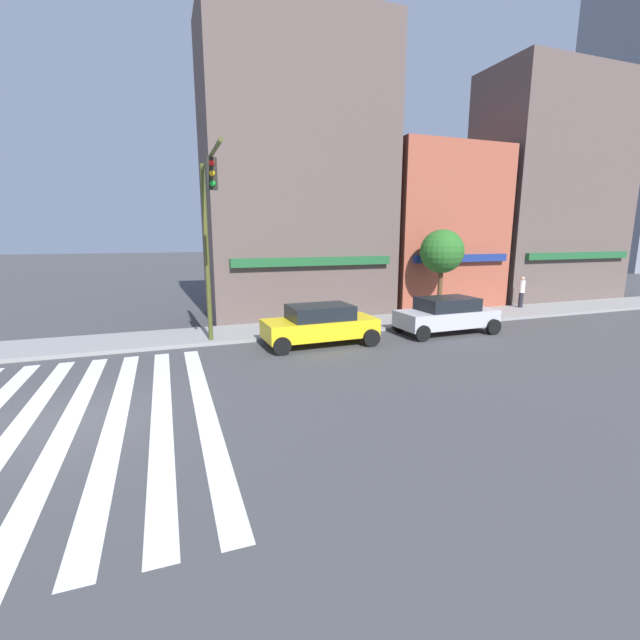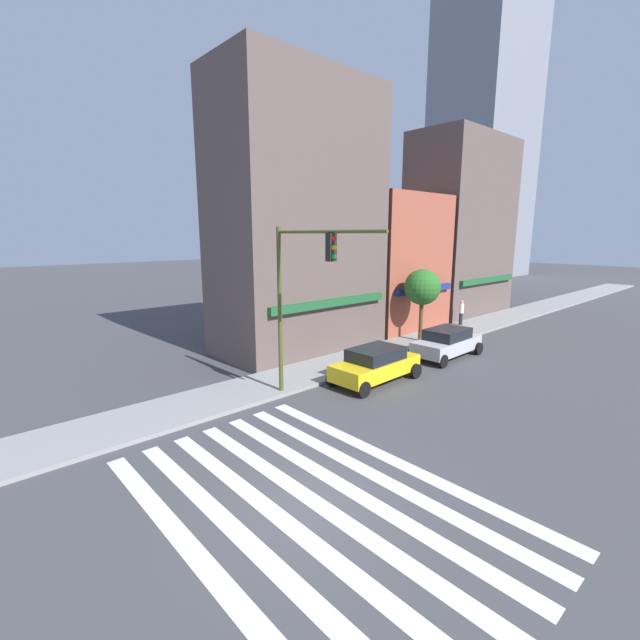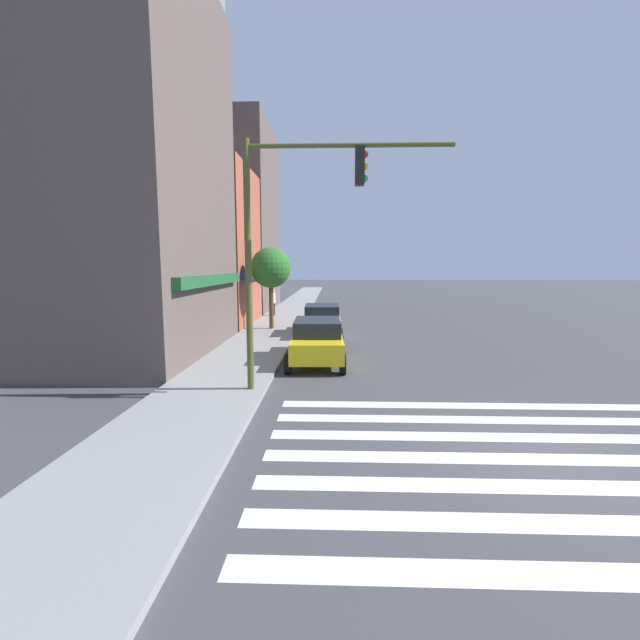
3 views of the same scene
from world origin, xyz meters
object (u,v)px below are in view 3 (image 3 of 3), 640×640
traffic_signal (294,223)px  pedestrian_white_shirt (273,302)px  sedan_silver (322,320)px  street_tree (271,268)px  sedan_yellow (317,340)px

traffic_signal → pedestrian_white_shirt: traffic_signal is taller
sedan_silver → street_tree: bearing=58.9°
sedan_silver → sedan_yellow: bearing=178.6°
traffic_signal → street_tree: bearing=11.5°
traffic_signal → sedan_silver: bearing=-2.7°
sedan_yellow → street_tree: (7.48, 2.80, 2.58)m
traffic_signal → street_tree: size_ratio=1.56×
sedan_silver → pedestrian_white_shirt: 8.51m
pedestrian_white_shirt → street_tree: bearing=-6.2°
sedan_silver → pedestrian_white_shirt: size_ratio=2.51×
pedestrian_white_shirt → street_tree: size_ratio=0.40×
traffic_signal → sedan_silver: size_ratio=1.54×
traffic_signal → street_tree: traffic_signal is taller
traffic_signal → sedan_silver: traffic_signal is taller
sedan_yellow → traffic_signal: bearing=171.7°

